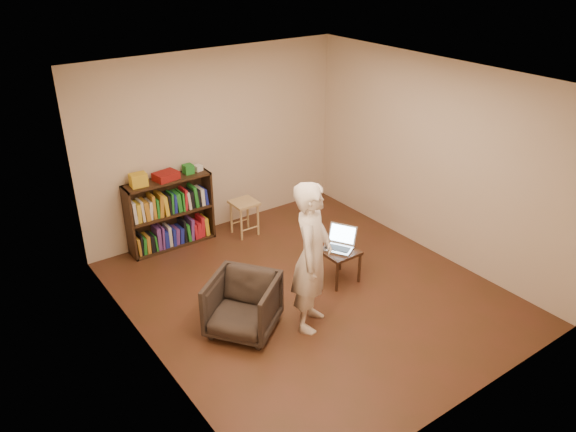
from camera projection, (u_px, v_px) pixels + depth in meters
floor at (311, 293)px, 6.85m from camera, size 4.50×4.50×0.00m
ceiling at (315, 79)px, 5.69m from camera, size 4.50×4.50×0.00m
wall_back at (215, 142)px, 7.91m from camera, size 4.00×0.00×4.00m
wall_left at (143, 247)px, 5.23m from camera, size 0.00×4.50×4.50m
wall_right at (434, 159)px, 7.32m from camera, size 0.00×4.50×4.50m
bookshelf at (170, 216)px, 7.74m from camera, size 1.20×0.30×1.00m
box_yellow at (138, 180)px, 7.23m from camera, size 0.22×0.17×0.17m
red_cloth at (166, 176)px, 7.45m from camera, size 0.34×0.28×0.10m
box_green at (188, 169)px, 7.64m from camera, size 0.13×0.13×0.13m
box_white at (198, 168)px, 7.74m from camera, size 0.12×0.12×0.08m
stool at (244, 208)px, 8.04m from camera, size 0.36×0.36×0.51m
armchair at (243, 305)px, 6.06m from camera, size 0.99×0.99×0.65m
side_table at (339, 255)px, 6.95m from camera, size 0.42×0.42×0.43m
laptop at (339, 243)px, 6.97m from camera, size 0.48×0.48×0.25m
person at (312, 257)px, 5.93m from camera, size 0.75×0.71×1.72m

